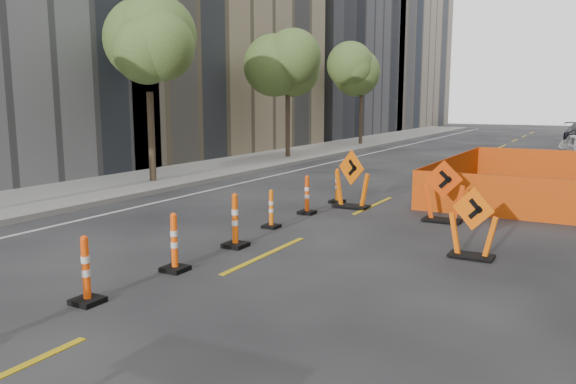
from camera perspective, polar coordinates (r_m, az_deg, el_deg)
The scene contains 17 objects.
ground_plane at distance 8.15m, azimuth -17.36°, elevation -12.80°, with size 140.00×140.00×0.00m, color black.
sidewalk_left at distance 22.68m, azimuth -11.24°, elevation 1.70°, with size 4.00×90.00×0.15m, color gray.
bld_left_d at distance 49.91m, azimuth 2.11°, elevation 13.90°, with size 12.00×16.00×14.00m, color #4C4C51.
bld_left_e at distance 65.17m, azimuth 8.91°, elevation 15.37°, with size 12.00×20.00×20.00m, color gray.
tree_l_b at distance 20.65m, azimuth -14.01°, elevation 13.26°, with size 2.80×2.80×5.95m.
tree_l_c at distance 28.80m, azimuth -0.03°, elevation 12.33°, with size 2.80×2.80×5.95m.
tree_l_d at distance 37.84m, azimuth 7.50°, elevation 11.53°, with size 2.80×2.80×5.95m.
channelizer_3 at distance 8.92m, azimuth -19.85°, elevation -7.43°, with size 0.41×0.41×1.05m, color #E74309, non-canonical shape.
channelizer_4 at distance 10.15m, azimuth -11.49°, elevation -5.01°, with size 0.42×0.42×1.06m, color #FF500A, non-canonical shape.
channelizer_5 at distance 11.60m, azimuth -5.40°, elevation -2.88°, with size 0.45×0.45×1.14m, color #DA4C09, non-canonical shape.
channelizer_6 at distance 13.32m, azimuth -1.72°, elevation -1.71°, with size 0.36×0.36×0.92m, color orange, non-canonical shape.
channelizer_7 at distance 14.95m, azimuth 1.94°, elevation -0.28°, with size 0.41×0.41×1.04m, color #DF4409, non-canonical shape.
channelizer_8 at distance 16.62m, azimuth 5.02°, elevation 0.64°, with size 0.40×0.40×1.03m, color #EE5E0A, non-canonical shape.
chevron_sign_left at distance 15.84m, azimuth 6.50°, elevation 1.31°, with size 1.09×0.66×1.64m, color orange, non-canonical shape.
chevron_sign_center at distance 14.43m, azimuth 15.50°, elevation 0.07°, with size 1.03×0.62×1.55m, color #EF430A, non-canonical shape.
chevron_sign_right at distance 11.30m, azimuth 18.28°, elevation -2.98°, with size 0.93×0.56×1.39m, color #F9610A, non-canonical shape.
safety_fence at distance 19.70m, azimuth 23.71°, elevation 1.37°, with size 5.22×8.88×1.11m, color #E1510B, non-canonical shape.
Camera 1 is at (5.56, -5.14, 3.01)m, focal length 35.00 mm.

